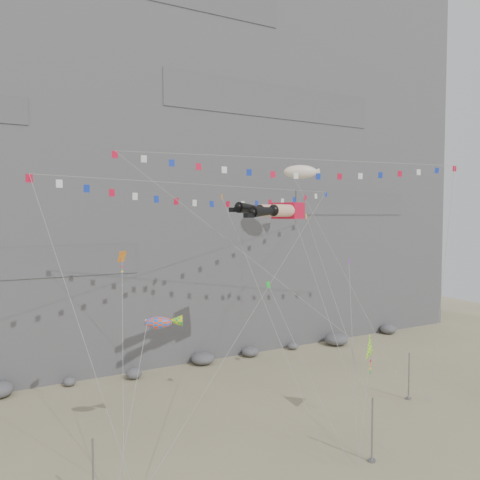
{
  "coord_description": "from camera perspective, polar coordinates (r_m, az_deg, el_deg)",
  "views": [
    {
      "loc": [
        -20.41,
        -29.72,
        16.49
      ],
      "look_at": [
        0.36,
        9.0,
        14.11
      ],
      "focal_mm": 35.0,
      "sensor_mm": 36.0,
      "label": 1
    }
  ],
  "objects": [
    {
      "name": "flag_banner_upper",
      "position": [
        42.53,
        -2.48,
        6.62
      ],
      "size": [
        32.26,
        17.85,
        25.58
      ],
      "color": "red",
      "rests_on": "ground"
    },
    {
      "name": "delta_kite",
      "position": [
        38.56,
        15.66,
        -12.72
      ],
      "size": [
        6.16,
        4.93,
        8.76
      ],
      "color": "#F8EB0C",
      "rests_on": "ground"
    },
    {
      "name": "cliff",
      "position": [
        65.56,
        -9.99,
        10.51
      ],
      "size": [
        80.0,
        28.0,
        50.0
      ],
      "primitive_type": "cube",
      "color": "slate",
      "rests_on": "ground"
    },
    {
      "name": "anchor_pole_center",
      "position": [
        34.71,
        15.81,
        -21.37
      ],
      "size": [
        0.12,
        0.12,
        4.37
      ],
      "primitive_type": "cylinder",
      "color": "gray",
      "rests_on": "ground"
    },
    {
      "name": "ground",
      "position": [
        39.64,
        6.13,
        -21.5
      ],
      "size": [
        120.0,
        120.0,
        0.0
      ],
      "primitive_type": "plane",
      "color": "tan",
      "rests_on": "ground"
    },
    {
      "name": "small_kite_c",
      "position": [
        37.53,
        3.58,
        -5.73
      ],
      "size": [
        1.64,
        9.32,
        13.91
      ],
      "color": "green",
      "rests_on": "ground"
    },
    {
      "name": "talus_boulders",
      "position": [
        53.4,
        -4.54,
        -14.23
      ],
      "size": [
        60.0,
        3.0,
        1.2
      ],
      "primitive_type": null,
      "color": "slate",
      "rests_on": "ground"
    },
    {
      "name": "legs_kite",
      "position": [
        39.15,
        4.16,
        3.59
      ],
      "size": [
        8.03,
        13.13,
        20.42
      ],
      "rotation": [
        0.0,
        0.0,
        0.41
      ],
      "color": "red",
      "rests_on": "ground"
    },
    {
      "name": "small_kite_d",
      "position": [
        46.19,
        8.26,
        2.35
      ],
      "size": [
        4.02,
        14.7,
        21.79
      ],
      "color": "yellow",
      "rests_on": "ground"
    },
    {
      "name": "harlequin_kite",
      "position": [
        34.16,
        -14.19,
        -2.08
      ],
      "size": [
        2.75,
        7.91,
        15.29
      ],
      "color": "red",
      "rests_on": "ground"
    },
    {
      "name": "small_kite_a",
      "position": [
        42.0,
        -2.0,
        4.75
      ],
      "size": [
        1.5,
        14.94,
        23.05
      ],
      "color": "orange",
      "rests_on": "ground"
    },
    {
      "name": "anchor_pole_right",
      "position": [
        45.96,
        19.89,
        -15.32
      ],
      "size": [
        0.12,
        0.12,
        4.23
      ],
      "primitive_type": "cylinder",
      "color": "gray",
      "rests_on": "ground"
    },
    {
      "name": "blimp_windsock",
      "position": [
        50.69,
        7.38,
        8.2
      ],
      "size": [
        5.1,
        14.66,
        24.89
      ],
      "color": "#FDEBD0",
      "rests_on": "ground"
    },
    {
      "name": "flag_banner_lower",
      "position": [
        42.24,
        8.23,
        9.68
      ],
      "size": [
        32.59,
        8.79,
        24.15
      ],
      "color": "red",
      "rests_on": "ground"
    },
    {
      "name": "anchor_pole_left",
      "position": [
        30.44,
        -17.47,
        -25.49
      ],
      "size": [
        0.12,
        0.12,
        3.99
      ],
      "primitive_type": "cylinder",
      "color": "gray",
      "rests_on": "ground"
    },
    {
      "name": "fish_windsock",
      "position": [
        32.8,
        -9.94,
        -9.95
      ],
      "size": [
        6.29,
        6.64,
        11.58
      ],
      "color": "#FC400C",
      "rests_on": "ground"
    },
    {
      "name": "small_kite_b",
      "position": [
        44.06,
        13.14,
        -2.87
      ],
      "size": [
        7.85,
        9.93,
        16.87
      ],
      "color": "purple",
      "rests_on": "ground"
    }
  ]
}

